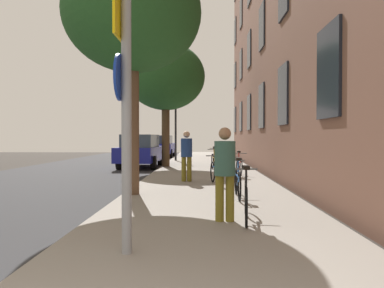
{
  "coord_description": "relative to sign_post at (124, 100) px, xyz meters",
  "views": [
    {
      "loc": [
        0.94,
        -1.38,
        1.52
      ],
      "look_at": [
        0.6,
        12.24,
        1.26
      ],
      "focal_mm": 35.67,
      "sensor_mm": 36.0,
      "label": 1
    }
  ],
  "objects": [
    {
      "name": "sidewalk",
      "position": [
        1.08,
        11.85,
        -1.9
      ],
      "size": [
        4.2,
        38.0,
        0.12
      ],
      "primitive_type": "cube",
      "color": "gray",
      "rests_on": "ground"
    },
    {
      "name": "bicycle_2",
      "position": [
        1.35,
        6.64,
        -1.48
      ],
      "size": [
        0.45,
        1.7,
        0.93
      ],
      "color": "black",
      "rests_on": "sidewalk"
    },
    {
      "name": "bicycle_1",
      "position": [
        1.75,
        4.24,
        -1.48
      ],
      "size": [
        0.42,
        1.65,
        0.93
      ],
      "color": "black",
      "rests_on": "sidewalk"
    },
    {
      "name": "road_asphalt",
      "position": [
        -4.52,
        11.85,
        -1.96
      ],
      "size": [
        7.0,
        38.0,
        0.01
      ],
      "primitive_type": "cube",
      "color": "#2D2D30",
      "rests_on": "ground"
    },
    {
      "name": "bicycle_0",
      "position": [
        1.67,
        1.84,
        -1.48
      ],
      "size": [
        0.42,
        1.68,
        0.93
      ],
      "color": "black",
      "rests_on": "sidewalk"
    },
    {
      "name": "pedestrian_1",
      "position": [
        0.45,
        7.41,
        -0.94
      ],
      "size": [
        0.5,
        0.5,
        1.58
      ],
      "color": "olive",
      "rests_on": "sidewalk"
    },
    {
      "name": "ground_plane",
      "position": [
        -2.42,
        11.85,
        -1.96
      ],
      "size": [
        41.8,
        41.8,
        0.0
      ],
      "primitive_type": "plane",
      "color": "#332D28"
    },
    {
      "name": "bicycle_3",
      "position": [
        2.27,
        9.04,
        -1.49
      ],
      "size": [
        0.51,
        1.56,
        0.91
      ],
      "color": "black",
      "rests_on": "sidewalk"
    },
    {
      "name": "pedestrian_0",
      "position": [
        1.31,
        1.77,
        -0.95
      ],
      "size": [
        0.43,
        0.43,
        1.56
      ],
      "color": "olive",
      "rests_on": "sidewalk"
    },
    {
      "name": "tree_far",
      "position": [
        -0.78,
        13.52,
        2.38
      ],
      "size": [
        3.73,
        3.73,
        5.84
      ],
      "color": "#4C3823",
      "rests_on": "sidewalk"
    },
    {
      "name": "traffic_light",
      "position": [
        -0.71,
        17.97,
        0.86
      ],
      "size": [
        0.43,
        0.24,
        3.97
      ],
      "color": "black",
      "rests_on": "sidewalk"
    },
    {
      "name": "bicycle_5",
      "position": [
        1.52,
        13.84,
        -1.48
      ],
      "size": [
        0.42,
        1.68,
        0.94
      ],
      "color": "black",
      "rests_on": "sidewalk"
    },
    {
      "name": "bicycle_4",
      "position": [
        1.43,
        11.44,
        -1.46
      ],
      "size": [
        0.42,
        1.71,
        0.97
      ],
      "color": "black",
      "rests_on": "sidewalk"
    },
    {
      "name": "sign_post",
      "position": [
        0.0,
        0.0,
        0.0
      ],
      "size": [
        0.16,
        0.6,
        3.16
      ],
      "color": "gray",
      "rests_on": "sidewalk"
    },
    {
      "name": "tree_near",
      "position": [
        -0.76,
        4.72,
        2.53
      ],
      "size": [
        3.35,
        3.35,
        5.82
      ],
      "color": "brown",
      "rests_on": "sidewalk"
    },
    {
      "name": "car_0",
      "position": [
        -2.08,
        14.2,
        -1.12
      ],
      "size": [
        1.96,
        4.38,
        1.62
      ],
      "color": "navy",
      "rests_on": "road_asphalt"
    },
    {
      "name": "car_1",
      "position": [
        -2.11,
        23.85,
        -1.12
      ],
      "size": [
        1.9,
        4.08,
        1.62
      ],
      "color": "navy",
      "rests_on": "road_asphalt"
    }
  ]
}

